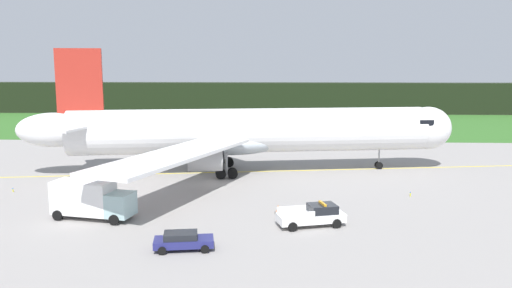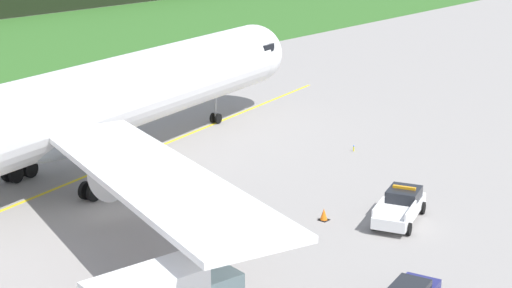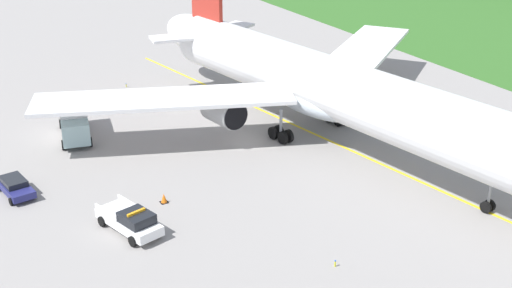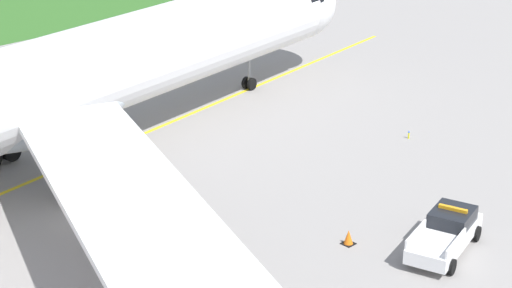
% 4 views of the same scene
% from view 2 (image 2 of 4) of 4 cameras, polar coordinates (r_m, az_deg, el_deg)
% --- Properties ---
extents(ground, '(320.00, 320.00, 0.00)m').
position_cam_2_polar(ground, '(51.43, -9.81, -4.88)').
color(ground, gray).
extents(taxiway_centerline_main, '(68.93, 11.16, 0.01)m').
position_cam_2_polar(taxiway_centerline_main, '(59.10, -11.64, -2.13)').
color(taxiway_centerline_main, yellow).
rests_on(taxiway_centerline_main, ground).
extents(airliner, '(53.70, 47.10, 15.13)m').
position_cam_2_polar(airliner, '(57.24, -12.38, 2.47)').
color(airliner, white).
rests_on(airliner, ground).
extents(ops_pickup_truck, '(5.89, 3.46, 1.94)m').
position_cam_2_polar(ops_pickup_truck, '(50.20, 10.12, -4.33)').
color(ops_pickup_truck, white).
rests_on(ops_pickup_truck, ground).
extents(apron_cone, '(0.60, 0.60, 0.75)m').
position_cam_2_polar(apron_cone, '(49.81, 4.79, -4.96)').
color(apron_cone, black).
rests_on(apron_cone, ground).
extents(taxiway_edge_light_east, '(0.12, 0.12, 0.49)m').
position_cam_2_polar(taxiway_edge_light_east, '(63.79, 6.89, -0.28)').
color(taxiway_edge_light_east, yellow).
rests_on(taxiway_edge_light_east, ground).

